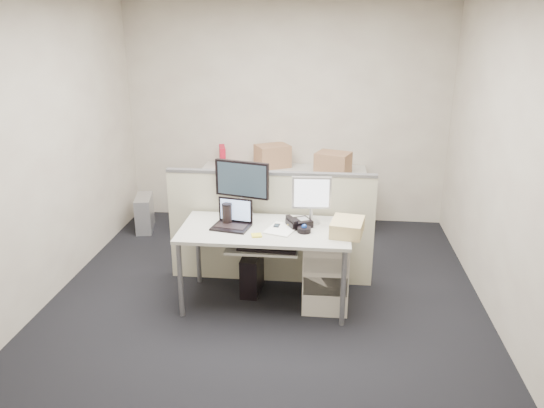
# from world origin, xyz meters

# --- Properties ---
(floor) EXTENTS (4.00, 4.50, 0.01)m
(floor) POSITION_xyz_m (0.00, 0.00, -0.01)
(floor) COLOR black
(floor) RESTS_ON ground
(wall_back) EXTENTS (4.00, 0.02, 2.70)m
(wall_back) POSITION_xyz_m (0.00, 2.25, 1.35)
(wall_back) COLOR beige
(wall_back) RESTS_ON ground
(wall_front) EXTENTS (4.00, 0.02, 2.70)m
(wall_front) POSITION_xyz_m (0.00, -2.25, 1.35)
(wall_front) COLOR beige
(wall_front) RESTS_ON ground
(wall_left) EXTENTS (0.02, 4.50, 2.70)m
(wall_left) POSITION_xyz_m (-2.00, 0.00, 1.35)
(wall_left) COLOR beige
(wall_left) RESTS_ON ground
(wall_right) EXTENTS (0.02, 4.50, 2.70)m
(wall_right) POSITION_xyz_m (2.00, 0.00, 1.35)
(wall_right) COLOR beige
(wall_right) RESTS_ON ground
(desk) EXTENTS (1.50, 0.75, 0.73)m
(desk) POSITION_xyz_m (0.00, 0.00, 0.66)
(desk) COLOR #B3B2A7
(desk) RESTS_ON floor
(keyboard_tray) EXTENTS (0.62, 0.32, 0.02)m
(keyboard_tray) POSITION_xyz_m (0.00, -0.18, 0.62)
(keyboard_tray) COLOR #B3B2A7
(keyboard_tray) RESTS_ON desk
(drawer_pedestal) EXTENTS (0.40, 0.55, 0.65)m
(drawer_pedestal) POSITION_xyz_m (0.55, 0.05, 0.33)
(drawer_pedestal) COLOR beige
(drawer_pedestal) RESTS_ON floor
(cubicle_partition) EXTENTS (2.00, 0.06, 1.10)m
(cubicle_partition) POSITION_xyz_m (0.00, 0.45, 0.55)
(cubicle_partition) COLOR #BBB797
(cubicle_partition) RESTS_ON floor
(back_counter) EXTENTS (2.00, 0.60, 0.72)m
(back_counter) POSITION_xyz_m (0.00, 1.93, 0.36)
(back_counter) COLOR beige
(back_counter) RESTS_ON floor
(monitor_main) EXTENTS (0.56, 0.33, 0.53)m
(monitor_main) POSITION_xyz_m (-0.25, 0.32, 0.99)
(monitor_main) COLOR black
(monitor_main) RESTS_ON desk
(monitor_small) EXTENTS (0.36, 0.20, 0.43)m
(monitor_small) POSITION_xyz_m (0.40, 0.18, 0.94)
(monitor_small) COLOR #B7B7BC
(monitor_small) RESTS_ON desk
(laptop) EXTENTS (0.36, 0.30, 0.24)m
(laptop) POSITION_xyz_m (-0.30, -0.02, 0.85)
(laptop) COLOR black
(laptop) RESTS_ON desk
(trackball) EXTENTS (0.15, 0.15, 0.05)m
(trackball) POSITION_xyz_m (0.35, -0.05, 0.75)
(trackball) COLOR black
(trackball) RESTS_ON desk
(desk_phone) EXTENTS (0.26, 0.24, 0.06)m
(desk_phone) POSITION_xyz_m (0.30, 0.08, 0.76)
(desk_phone) COLOR black
(desk_phone) RESTS_ON desk
(paper_stack) EXTENTS (0.31, 0.35, 0.01)m
(paper_stack) POSITION_xyz_m (0.15, -0.02, 0.74)
(paper_stack) COLOR white
(paper_stack) RESTS_ON desk
(sticky_pad) EXTENTS (0.11, 0.11, 0.01)m
(sticky_pad) POSITION_xyz_m (-0.05, -0.18, 0.74)
(sticky_pad) COLOR yellow
(sticky_pad) RESTS_ON desk
(travel_mug) EXTENTS (0.09, 0.09, 0.18)m
(travel_mug) POSITION_xyz_m (-0.35, 0.06, 0.82)
(travel_mug) COLOR black
(travel_mug) RESTS_ON desk
(banana) EXTENTS (0.20, 0.15, 0.04)m
(banana) POSITION_xyz_m (0.28, 0.10, 0.75)
(banana) COLOR yellow
(banana) RESTS_ON desk
(cellphone) EXTENTS (0.06, 0.10, 0.01)m
(cellphone) POSITION_xyz_m (0.10, 0.05, 0.74)
(cellphone) COLOR black
(cellphone) RESTS_ON desk
(manila_folders) EXTENTS (0.32, 0.38, 0.13)m
(manila_folders) POSITION_xyz_m (0.72, -0.05, 0.79)
(manila_folders) COLOR tan
(manila_folders) RESTS_ON desk
(keyboard) EXTENTS (0.52, 0.22, 0.03)m
(keyboard) POSITION_xyz_m (0.05, -0.22, 0.64)
(keyboard) COLOR black
(keyboard) RESTS_ON keyboard_tray
(pc_tower_desk) EXTENTS (0.18, 0.41, 0.38)m
(pc_tower_desk) POSITION_xyz_m (-0.15, 0.20, 0.19)
(pc_tower_desk) COLOR black
(pc_tower_desk) RESTS_ON floor
(pc_tower_spare_dark) EXTENTS (0.27, 0.49, 0.43)m
(pc_tower_spare_dark) POSITION_xyz_m (-1.05, 1.63, 0.21)
(pc_tower_spare_dark) COLOR black
(pc_tower_spare_dark) RESTS_ON floor
(pc_tower_spare_silver) EXTENTS (0.28, 0.49, 0.43)m
(pc_tower_spare_silver) POSITION_xyz_m (-1.70, 1.63, 0.21)
(pc_tower_spare_silver) COLOR #B7B7BC
(pc_tower_spare_silver) RESTS_ON floor
(cardboard_box_left) EXTENTS (0.49, 0.45, 0.30)m
(cardboard_box_left) POSITION_xyz_m (-0.15, 2.05, 0.87)
(cardboard_box_left) COLOR brown
(cardboard_box_left) RESTS_ON back_counter
(cardboard_box_right) EXTENTS (0.46, 0.41, 0.28)m
(cardboard_box_right) POSITION_xyz_m (0.60, 1.81, 0.86)
(cardboard_box_right) COLOR brown
(cardboard_box_right) RESTS_ON back_counter
(red_binder) EXTENTS (0.13, 0.29, 0.27)m
(red_binder) POSITION_xyz_m (-0.78, 2.03, 0.85)
(red_binder) COLOR #AE1025
(red_binder) RESTS_ON back_counter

